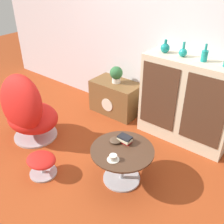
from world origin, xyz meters
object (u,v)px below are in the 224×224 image
Objects in this scene: vase_inner_left at (183,52)px; vase_leftmost at (165,48)px; egg_chair at (27,111)px; sideboard at (186,101)px; teacup at (113,158)px; ottoman at (42,162)px; vase_inner_right at (205,55)px; potted_plant at (116,74)px; coffee_table at (122,159)px; book_stack at (125,139)px; bowl at (116,140)px; tv_console at (116,97)px.

vase_leftmost is at bearing 180.00° from vase_inner_left.
vase_leftmost reaches higher than egg_chair.
sideboard is 9.35× the size of teacup.
teacup is (-0.01, -1.31, -0.73)m from vase_inner_left.
ottoman is 2.20× the size of vase_leftmost.
vase_inner_right is (0.49, 0.00, 0.01)m from vase_leftmost.
sideboard is 5.81× the size of vase_inner_right.
potted_plant is (-0.18, 1.60, 0.47)m from ottoman.
ottoman is 1.76× the size of vase_inner_right.
teacup is (0.02, -0.18, 0.15)m from coffee_table.
vase_inner_right reaches higher than teacup.
teacup is 0.31m from book_stack.
potted_plant is at bearing 127.15° from bowl.
vase_inner_left is (0.23, -0.00, -0.00)m from vase_leftmost.
ottoman is 0.87m from bowl.
tv_console is 4.24× the size of vase_inner_left.
vase_leftmost is 1.21× the size of bowl.
vase_inner_left is 1.49m from teacup.
vase_inner_left is 1.30m from bowl.
vase_leftmost is at bearing 71.03° from ottoman.
vase_inner_right is at bearing 0.40° from tv_console.
potted_plant is at bearing 96.45° from ottoman.
vase_leftmost is at bearing 98.00° from book_stack.
teacup is 0.78× the size of book_stack.
vase_inner_right is 1.26× the size of book_stack.
vase_leftmost is (0.74, 0.01, 0.92)m from tv_console.
potted_plant is (0.47, 1.26, 0.21)m from egg_chair.
teacup is at bearing -90.63° from vase_inner_left.
vase_inner_left is at bearing 84.75° from book_stack.
potted_plant is 1.62m from teacup.
vase_inner_right reaches higher than tv_console.
vase_leftmost is (0.55, 1.61, 1.00)m from ottoman.
bowl is at bearing 41.66° from ottoman.
vase_inner_right is (0.12, 0.00, 0.62)m from sideboard.
teacup is at bearing -101.69° from vase_inner_right.
tv_console is at bearing -179.33° from vase_leftmost.
potted_plant is (-1.11, -0.00, 0.08)m from sideboard.
tv_console is at bearing 126.47° from teacup.
egg_chair is at bearing -133.39° from vase_leftmost.
tv_console is 1.46m from coffee_table.
book_stack is (-0.06, 0.12, 0.17)m from coffee_table.
sideboard is 2.02m from egg_chair.
potted_plant is (-0.73, -0.01, -0.53)m from vase_leftmost.
tv_console is at bearing -179.60° from vase_inner_right.
bowl is at bearing -144.63° from book_stack.
potted_plant is 2.02× the size of teacup.
egg_chair is 1.28m from bowl.
potted_plant reaches higher than ottoman.
sideboard is 1.15m from tv_console.
book_stack is at bearing -95.25° from vase_inner_left.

